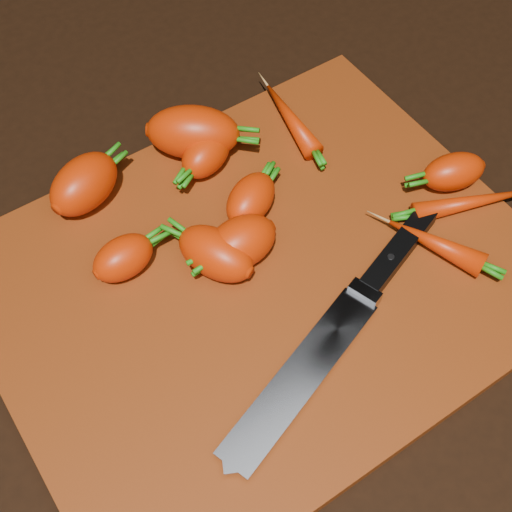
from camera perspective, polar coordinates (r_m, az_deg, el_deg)
ground at (r=0.68m, az=0.47°, el=-2.23°), size 2.00×2.00×0.01m
cutting_board at (r=0.67m, az=0.48°, el=-1.73°), size 0.50×0.40×0.01m
carrot_0 at (r=0.72m, az=-13.60°, el=5.63°), size 0.09×0.08×0.05m
carrot_1 at (r=0.66m, az=-1.23°, el=1.10°), size 0.07×0.05×0.05m
carrot_2 at (r=0.74m, az=-5.06°, el=9.84°), size 0.11×0.10×0.06m
carrot_3 at (r=0.65m, az=-3.24°, el=0.20°), size 0.07×0.09×0.05m
carrot_4 at (r=0.73m, az=-4.01°, el=8.20°), size 0.08×0.06×0.04m
carrot_5 at (r=0.66m, az=-10.59°, el=-0.15°), size 0.06×0.04×0.04m
carrot_6 at (r=0.74m, az=15.53°, el=6.51°), size 0.07×0.06×0.04m
carrot_7 at (r=0.78m, az=2.76°, el=10.96°), size 0.04×0.11×0.02m
carrot_8 at (r=0.73m, az=16.93°, el=4.16°), size 0.12×0.06×0.02m
carrot_9 at (r=0.69m, az=14.16°, el=0.97°), size 0.06×0.10×0.02m
carrot_10 at (r=0.69m, az=-0.43°, el=4.57°), size 0.08×0.07×0.04m
knife at (r=0.62m, az=4.59°, el=-8.29°), size 0.30×0.13×0.02m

